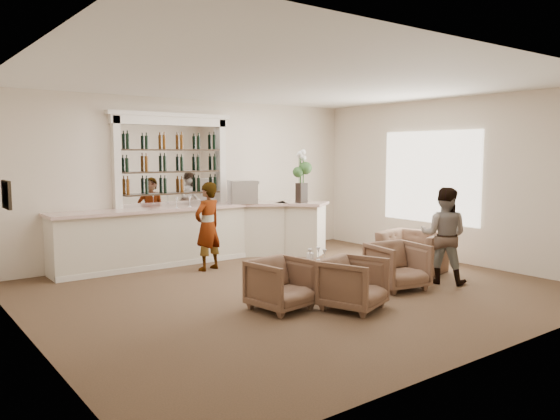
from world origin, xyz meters
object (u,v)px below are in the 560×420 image
object	(u,v)px
cocktail_table	(317,277)
flower_vase	(302,173)
armchair_right	(398,266)
armchair_far	(414,252)
sommelier	(208,226)
espresso_machine	(242,192)
bar_counter	(198,234)
armchair_left	(281,284)
armchair_center	(354,284)
guest	(444,235)

from	to	relation	value
cocktail_table	flower_vase	distance (m)	3.53
armchair_right	armchair_far	xyz separation A→B (m)	(1.28, 0.71, -0.01)
sommelier	flower_vase	world-z (taller)	flower_vase
espresso_machine	bar_counter	bearing A→B (deg)	-166.70
bar_counter	armchair_far	world-z (taller)	bar_counter
armchair_left	armchair_far	size ratio (longest dim) A/B	0.70
armchair_center	guest	bearing A→B (deg)	-14.28
armchair_left	flower_vase	distance (m)	4.37
armchair_center	armchair_far	distance (m)	2.90
sommelier	armchair_right	size ratio (longest dim) A/B	2.00
armchair_center	bar_counter	bearing A→B (deg)	71.56
bar_counter	guest	bearing A→B (deg)	-59.04
sommelier	armchair_left	bearing A→B (deg)	64.63
armchair_far	espresso_machine	world-z (taller)	espresso_machine
armchair_center	armchair_right	world-z (taller)	armchair_right
bar_counter	cocktail_table	distance (m)	3.36
guest	armchair_far	size ratio (longest dim) A/B	1.44
armchair_far	guest	bearing A→B (deg)	-34.83
bar_counter	guest	xyz separation A→B (m)	(2.46, -4.10, 0.24)
sommelier	armchair_far	distance (m)	3.89
cocktail_table	flower_vase	world-z (taller)	flower_vase
cocktail_table	armchair_center	world-z (taller)	armchair_center
cocktail_table	sommelier	size ratio (longest dim) A/B	0.41
sommelier	armchair_center	distance (m)	3.57
guest	armchair_right	bearing A→B (deg)	49.32
guest	espresso_machine	world-z (taller)	guest
guest	armchair_far	distance (m)	1.05
guest	armchair_left	size ratio (longest dim) A/B	2.05
armchair_center	cocktail_table	bearing A→B (deg)	59.49
armchair_center	armchair_far	size ratio (longest dim) A/B	0.71
bar_counter	espresso_machine	distance (m)	1.30
espresso_machine	cocktail_table	bearing A→B (deg)	-84.25
bar_counter	armchair_center	size ratio (longest dim) A/B	7.08
bar_counter	sommelier	xyz separation A→B (m)	(-0.23, -0.81, 0.26)
bar_counter	armchair_right	distance (m)	4.21
bar_counter	espresso_machine	world-z (taller)	espresso_machine
bar_counter	espresso_machine	size ratio (longest dim) A/B	10.36
bar_counter	armchair_far	size ratio (longest dim) A/B	5.05
cocktail_table	armchair_center	size ratio (longest dim) A/B	0.85
armchair_left	bar_counter	bearing A→B (deg)	71.22
sommelier	bar_counter	bearing A→B (deg)	-122.07
cocktail_table	armchair_right	world-z (taller)	armchair_right
sommelier	armchair_left	distance (m)	3.00
armchair_left	flower_vase	size ratio (longest dim) A/B	0.71
bar_counter	guest	distance (m)	4.79
bar_counter	armchair_far	distance (m)	4.26
armchair_far	bar_counter	bearing A→B (deg)	-153.58
armchair_right	espresso_machine	distance (m)	4.00
cocktail_table	armchair_far	world-z (taller)	armchair_far
bar_counter	armchair_center	world-z (taller)	bar_counter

